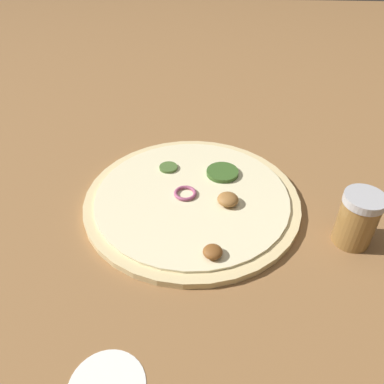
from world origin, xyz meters
The scene contains 3 objects.
ground_plane centered at (0.00, 0.00, 0.00)m, with size 3.00×3.00×0.00m, color olive.
pizza centered at (0.00, 0.00, 0.01)m, with size 0.35×0.35×0.03m.
spice_jar centered at (0.24, -0.07, 0.04)m, with size 0.06×0.06×0.08m.
Camera 1 is at (0.03, -0.47, 0.40)m, focal length 35.00 mm.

